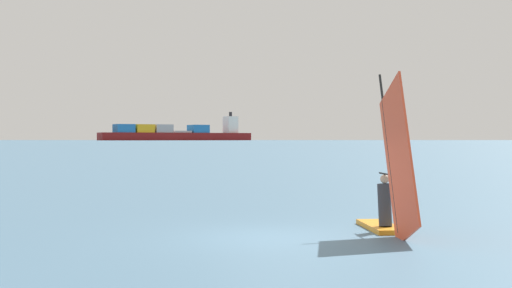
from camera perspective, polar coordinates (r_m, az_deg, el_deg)
name	(u,v)px	position (r m, az deg, el deg)	size (l,w,h in m)	color
ground_plane	(279,238)	(15.24, 1.98, -8.05)	(4000.00, 4000.00, 0.00)	#476B84
windsurfer	(390,189)	(16.10, 11.42, -3.77)	(0.98, 4.06, 4.08)	orange
cargo_ship	(176,133)	(857.81, -6.90, 0.91)	(187.77, 121.05, 37.76)	maroon
distant_headland	(429,133)	(1707.15, 14.60, 0.90)	(1065.92, 443.37, 30.72)	#756B56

